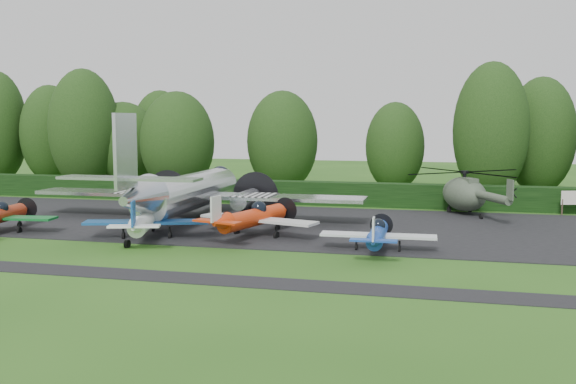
% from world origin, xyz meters
% --- Properties ---
extents(ground, '(160.00, 160.00, 0.00)m').
position_xyz_m(ground, '(0.00, 0.00, 0.00)').
color(ground, '#234D15').
rests_on(ground, ground).
extents(apron, '(70.00, 18.00, 0.01)m').
position_xyz_m(apron, '(0.00, 10.00, 0.00)').
color(apron, black).
rests_on(apron, ground).
extents(taxiway_verge, '(70.00, 2.00, 0.00)m').
position_xyz_m(taxiway_verge, '(0.00, -6.00, 0.00)').
color(taxiway_verge, black).
rests_on(taxiway_verge, ground).
extents(hedgerow, '(90.00, 1.60, 2.00)m').
position_xyz_m(hedgerow, '(0.00, 21.00, 0.00)').
color(hedgerow, black).
rests_on(hedgerow, ground).
extents(transport_plane, '(25.11, 19.26, 8.05)m').
position_xyz_m(transport_plane, '(-3.36, 9.12, 2.24)').
color(transport_plane, silver).
rests_on(transport_plane, ground).
extents(light_plane_white, '(7.69, 8.08, 2.95)m').
position_xyz_m(light_plane_white, '(-3.32, 2.33, 1.23)').
color(light_plane_white, white).
rests_on(light_plane_white, ground).
extents(light_plane_orange, '(8.03, 8.44, 3.08)m').
position_xyz_m(light_plane_orange, '(2.86, 4.70, 1.28)').
color(light_plane_orange, red).
rests_on(light_plane_orange, ground).
extents(light_plane_blue, '(6.50, 6.83, 2.50)m').
position_xyz_m(light_plane_blue, '(10.91, 2.03, 1.04)').
color(light_plane_blue, '#1A42A1').
rests_on(light_plane_blue, ground).
extents(helicopter, '(10.60, 12.41, 3.41)m').
position_xyz_m(helicopter, '(16.00, 18.04, 1.83)').
color(helicopter, '#3E4938').
rests_on(helicopter, ground).
extents(tree_0, '(6.76, 6.76, 11.55)m').
position_xyz_m(tree_0, '(23.57, 33.90, 5.76)').
color(tree_0, black).
rests_on(tree_0, ground).
extents(tree_1, '(7.45, 7.45, 10.19)m').
position_xyz_m(tree_1, '(-11.72, 26.73, 5.08)').
color(tree_1, black).
rests_on(tree_1, ground).
extents(tree_2, '(6.94, 6.94, 12.71)m').
position_xyz_m(tree_2, '(18.58, 29.20, 6.34)').
color(tree_2, black).
rests_on(tree_2, ground).
extents(tree_3, '(6.88, 6.88, 11.35)m').
position_xyz_m(tree_3, '(-30.23, 32.84, 5.66)').
color(tree_3, black).
rests_on(tree_3, ground).
extents(tree_4, '(6.03, 6.03, 9.16)m').
position_xyz_m(tree_4, '(9.45, 33.34, 4.57)').
color(tree_4, black).
rests_on(tree_4, ground).
extents(tree_5, '(7.22, 7.22, 10.30)m').
position_xyz_m(tree_5, '(-1.66, 30.09, 5.14)').
color(tree_5, black).
rests_on(tree_5, ground).
extents(tree_6, '(6.62, 6.62, 10.66)m').
position_xyz_m(tree_6, '(-17.08, 34.40, 5.32)').
color(tree_6, black).
rests_on(tree_6, ground).
extents(tree_7, '(7.28, 7.28, 12.65)m').
position_xyz_m(tree_7, '(-22.39, 27.12, 6.31)').
color(tree_7, black).
rests_on(tree_7, ground).
extents(tree_12, '(7.88, 7.88, 9.27)m').
position_xyz_m(tree_12, '(-19.45, 30.08, 4.63)').
color(tree_12, black).
rests_on(tree_12, ground).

